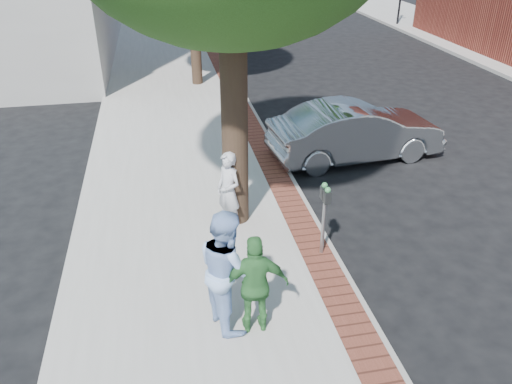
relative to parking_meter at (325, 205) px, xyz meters
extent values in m
plane|color=black|center=(-0.79, -0.35, -1.21)|extent=(120.00, 120.00, 0.00)
cube|color=#9E9991|center=(-2.29, 7.65, -1.13)|extent=(5.00, 60.00, 0.15)
cube|color=brown|center=(-0.09, 7.65, -1.05)|extent=(0.60, 60.00, 0.01)
cube|color=gray|center=(0.26, 7.65, -1.13)|extent=(0.10, 60.00, 0.15)
cylinder|color=black|center=(-1.39, 1.55, 1.14)|extent=(0.52, 0.52, 4.40)
cylinder|color=black|center=(-1.29, 11.65, 0.87)|extent=(0.40, 0.40, 3.85)
cylinder|color=gray|center=(0.00, 0.00, -0.48)|extent=(0.07, 0.07, 1.15)
cube|color=#2D3030|center=(0.00, -0.09, 0.21)|extent=(0.12, 0.14, 0.24)
cube|color=#2D3030|center=(0.00, 0.09, 0.21)|extent=(0.12, 0.14, 0.24)
sphere|color=#3F8C4C|center=(0.00, -0.09, 0.36)|extent=(0.11, 0.11, 0.11)
sphere|color=#3F8C4C|center=(0.00, 0.09, 0.36)|extent=(0.11, 0.11, 0.11)
imported|color=silver|center=(-1.59, 1.27, -0.22)|extent=(0.66, 0.73, 1.67)
imported|color=#9BBCF0|center=(-2.01, -1.45, -0.05)|extent=(0.99, 1.14, 2.01)
imported|color=#387C3A|center=(-1.62, -1.72, -0.21)|extent=(1.01, 0.46, 1.69)
imported|color=#A5A9AC|center=(2.29, 4.28, -0.44)|extent=(4.79, 2.08, 1.53)
imported|color=black|center=(1.62, 19.72, -0.45)|extent=(4.52, 2.01, 1.51)
camera|label=1|loc=(-2.74, -7.43, 4.59)|focal=35.00mm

